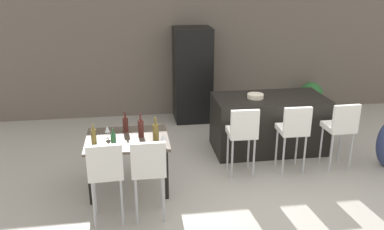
# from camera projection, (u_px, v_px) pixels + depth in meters

# --- Properties ---
(ground_plane) EXTENTS (10.00, 10.00, 0.00)m
(ground_plane) POSITION_uv_depth(u_px,v_px,m) (254.00, 180.00, 5.90)
(ground_plane) COLOR #ADA89E
(back_wall) EXTENTS (10.00, 0.12, 2.90)m
(back_wall) POSITION_uv_depth(u_px,v_px,m) (213.00, 43.00, 8.33)
(back_wall) COLOR #665B51
(back_wall) RESTS_ON ground_plane
(kitchen_island) EXTENTS (1.81, 0.90, 0.92)m
(kitchen_island) POSITION_uv_depth(u_px,v_px,m) (268.00, 123.00, 6.78)
(kitchen_island) COLOR black
(kitchen_island) RESTS_ON ground_plane
(bar_chair_left) EXTENTS (0.41, 0.41, 1.05)m
(bar_chair_left) POSITION_uv_depth(u_px,v_px,m) (243.00, 131.00, 5.83)
(bar_chair_left) COLOR white
(bar_chair_left) RESTS_ON ground_plane
(bar_chair_middle) EXTENTS (0.41, 0.41, 1.05)m
(bar_chair_middle) POSITION_uv_depth(u_px,v_px,m) (294.00, 128.00, 5.94)
(bar_chair_middle) COLOR white
(bar_chair_middle) RESTS_ON ground_plane
(bar_chair_right) EXTENTS (0.41, 0.41, 1.05)m
(bar_chair_right) POSITION_uv_depth(u_px,v_px,m) (341.00, 125.00, 6.04)
(bar_chair_right) COLOR white
(bar_chair_right) RESTS_ON ground_plane
(dining_table) EXTENTS (1.10, 0.89, 0.74)m
(dining_table) POSITION_uv_depth(u_px,v_px,m) (127.00, 143.00, 5.50)
(dining_table) COLOR #4C4238
(dining_table) RESTS_ON ground_plane
(dining_chair_near) EXTENTS (0.42, 0.42, 1.05)m
(dining_chair_near) POSITION_uv_depth(u_px,v_px,m) (106.00, 170.00, 4.71)
(dining_chair_near) COLOR white
(dining_chair_near) RESTS_ON ground_plane
(dining_chair_far) EXTENTS (0.40, 0.40, 1.05)m
(dining_chair_far) POSITION_uv_depth(u_px,v_px,m) (149.00, 167.00, 4.78)
(dining_chair_far) COLOR white
(dining_chair_far) RESTS_ON ground_plane
(wine_bottle_corner) EXTENTS (0.08, 0.08, 0.33)m
(wine_bottle_corner) POSITION_uv_depth(u_px,v_px,m) (141.00, 128.00, 5.48)
(wine_bottle_corner) COLOR #471E19
(wine_bottle_corner) RESTS_ON dining_table
(wine_bottle_right) EXTENTS (0.07, 0.07, 0.33)m
(wine_bottle_right) POSITION_uv_depth(u_px,v_px,m) (94.00, 139.00, 5.12)
(wine_bottle_right) COLOR brown
(wine_bottle_right) RESTS_ON dining_table
(wine_bottle_middle) EXTENTS (0.06, 0.06, 0.28)m
(wine_bottle_middle) POSITION_uv_depth(u_px,v_px,m) (114.00, 141.00, 5.09)
(wine_bottle_middle) COLOR #194723
(wine_bottle_middle) RESTS_ON dining_table
(wine_bottle_far) EXTENTS (0.08, 0.08, 0.29)m
(wine_bottle_far) POSITION_uv_depth(u_px,v_px,m) (125.00, 124.00, 5.66)
(wine_bottle_far) COLOR #471E19
(wine_bottle_far) RESTS_ON dining_table
(wine_bottle_near) EXTENTS (0.08, 0.08, 0.33)m
(wine_bottle_near) POSITION_uv_depth(u_px,v_px,m) (156.00, 132.00, 5.35)
(wine_bottle_near) COLOR brown
(wine_bottle_near) RESTS_ON dining_table
(wine_glass_left) EXTENTS (0.07, 0.07, 0.17)m
(wine_glass_left) POSITION_uv_depth(u_px,v_px,m) (163.00, 137.00, 5.20)
(wine_glass_left) COLOR silver
(wine_glass_left) RESTS_ON dining_table
(wine_glass_end) EXTENTS (0.07, 0.07, 0.17)m
(wine_glass_end) POSITION_uv_depth(u_px,v_px,m) (107.00, 129.00, 5.45)
(wine_glass_end) COLOR silver
(wine_glass_end) RESTS_ON dining_table
(refrigerator) EXTENTS (0.72, 0.68, 1.84)m
(refrigerator) POSITION_uv_depth(u_px,v_px,m) (192.00, 75.00, 8.03)
(refrigerator) COLOR black
(refrigerator) RESTS_ON ground_plane
(fruit_bowl) EXTENTS (0.26, 0.26, 0.07)m
(fruit_bowl) POSITION_uv_depth(u_px,v_px,m) (255.00, 96.00, 6.56)
(fruit_bowl) COLOR beige
(fruit_bowl) RESTS_ON kitchen_island
(potted_plant) EXTENTS (0.47, 0.47, 0.67)m
(potted_plant) POSITION_uv_depth(u_px,v_px,m) (311.00, 95.00, 8.54)
(potted_plant) COLOR #996B4C
(potted_plant) RESTS_ON ground_plane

